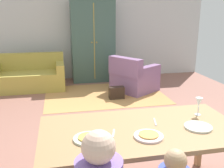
{
  "coord_description": "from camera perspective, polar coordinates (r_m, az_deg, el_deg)",
  "views": [
    {
      "loc": [
        -0.66,
        -3.31,
        1.78
      ],
      "look_at": [
        0.02,
        -0.07,
        0.85
      ],
      "focal_mm": 41.21,
      "sensor_mm": 36.0,
      "label": 1
    }
  ],
  "objects": [
    {
      "name": "armchair",
      "position": [
        5.96,
        4.76,
        1.43
      ],
      "size": [
        1.19,
        1.18,
        0.82
      ],
      "color": "gray",
      "rests_on": "ground_plane"
    },
    {
      "name": "handbag",
      "position": [
        5.45,
        1.02,
        -1.94
      ],
      "size": [
        0.32,
        0.16,
        0.26
      ],
      "primitive_type": "cube",
      "color": "#302319",
      "rests_on": "ground_plane"
    },
    {
      "name": "armoire",
      "position": [
        6.8,
        -4.3,
        9.46
      ],
      "size": [
        1.1,
        0.59,
        2.1
      ],
      "color": "#3E5B4F",
      "rests_on": "ground_plane"
    },
    {
      "name": "area_rug",
      "position": [
        5.73,
        -1.59,
        -2.38
      ],
      "size": [
        2.6,
        1.8,
        0.01
      ],
      "primitive_type": "cube",
      "color": "tan",
      "rests_on": "ground_plane"
    },
    {
      "name": "couch",
      "position": [
        6.44,
        -17.9,
        1.64
      ],
      "size": [
        1.65,
        0.86,
        0.82
      ],
      "color": "#B19F42",
      "rests_on": "ground_plane"
    },
    {
      "name": "fork",
      "position": [
        2.28,
        0.34,
        -10.82
      ],
      "size": [
        0.06,
        0.15,
        0.01
      ],
      "primitive_type": "cube",
      "rotation": [
        0.0,
        0.0,
        -0.28
      ],
      "color": "silver",
      "rests_on": "dining_table"
    },
    {
      "name": "plate_near_man",
      "position": [
        2.18,
        -5.29,
        -11.98
      ],
      "size": [
        0.25,
        0.25,
        0.02
      ],
      "primitive_type": "cylinder",
      "color": "silver",
      "rests_on": "dining_table"
    },
    {
      "name": "plate_near_child",
      "position": [
        2.23,
        8.12,
        -11.38
      ],
      "size": [
        0.25,
        0.25,
        0.02
      ],
      "primitive_type": "cylinder",
      "color": "white",
      "rests_on": "dining_table"
    },
    {
      "name": "ground_plane",
      "position": [
        4.32,
        -1.98,
        -8.81
      ],
      "size": [
        6.87,
        6.33,
        0.02
      ],
      "primitive_type": "cube",
      "color": "#915F51"
    },
    {
      "name": "wine_glass",
      "position": [
        2.76,
        18.71,
        -3.96
      ],
      "size": [
        0.07,
        0.07,
        0.19
      ],
      "color": "silver",
      "rests_on": "dining_table"
    },
    {
      "name": "back_wall",
      "position": [
        7.14,
        -6.64,
        12.11
      ],
      "size": [
        6.87,
        0.1,
        2.7
      ],
      "primitive_type": "cube",
      "color": "silver",
      "rests_on": "ground_plane"
    },
    {
      "name": "pizza_near_child",
      "position": [
        2.23,
        8.14,
        -11.04
      ],
      "size": [
        0.17,
        0.17,
        0.01
      ],
      "primitive_type": "cylinder",
      "color": "gold",
      "rests_on": "plate_near_child"
    },
    {
      "name": "dining_table",
      "position": [
        2.42,
        6.59,
        -11.18
      ],
      "size": [
        1.83,
        0.93,
        0.76
      ],
      "color": "#A1794E",
      "rests_on": "ground_plane"
    },
    {
      "name": "plate_near_woman",
      "position": [
        2.5,
        18.56,
        -9.01
      ],
      "size": [
        0.25,
        0.25,
        0.02
      ],
      "primitive_type": "cylinder",
      "color": "silver",
      "rests_on": "dining_table"
    },
    {
      "name": "pizza_near_man",
      "position": [
        2.17,
        -5.3,
        -11.63
      ],
      "size": [
        0.17,
        0.17,
        0.01
      ],
      "primitive_type": "cylinder",
      "color": "gold",
      "rests_on": "plate_near_man"
    },
    {
      "name": "knife",
      "position": [
        2.53,
        9.52,
        -8.27
      ],
      "size": [
        0.06,
        0.17,
        0.01
      ],
      "primitive_type": "cube",
      "rotation": [
        0.0,
        0.0,
        -0.26
      ],
      "color": "silver",
      "rests_on": "dining_table"
    }
  ]
}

